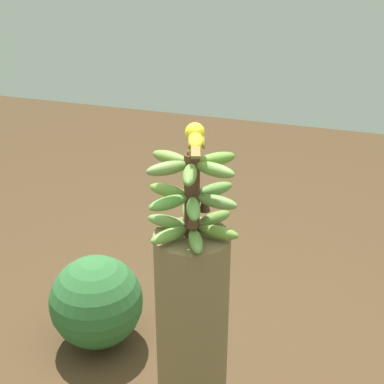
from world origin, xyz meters
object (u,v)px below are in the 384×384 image
banana_bunch (192,197)px  tropical_shrub (96,302)px  banana_tree (192,357)px  perched_bird (196,138)px

banana_bunch → tropical_shrub: size_ratio=0.66×
banana_tree → banana_bunch: size_ratio=3.21×
perched_bird → tropical_shrub: perched_bird is taller
banana_bunch → tropical_shrub: bearing=-127.2°
banana_tree → banana_bunch: (0.00, 0.00, 0.63)m
banana_bunch → perched_bird: size_ratio=1.44×
banana_bunch → tropical_shrub: 1.18m
banana_bunch → tropical_shrub: (-0.48, -0.63, -0.88)m
perched_bird → tropical_shrub: bearing=-126.7°
perched_bird → tropical_shrub: 1.34m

